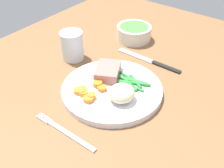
{
  "coord_description": "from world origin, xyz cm",
  "views": [
    {
      "loc": [
        -40.03,
        -33.14,
        45.42
      ],
      "look_at": [
        1.73,
        -1.34,
        4.6
      ],
      "focal_mm": 43.66,
      "sensor_mm": 36.0,
      "label": 1
    }
  ],
  "objects_px": {
    "meat_portion": "(108,71)",
    "fork": "(65,132)",
    "salad_bowl": "(134,32)",
    "dinner_plate": "(112,90)",
    "knife": "(150,61)",
    "water_glass": "(72,47)"
  },
  "relations": [
    {
      "from": "dinner_plate",
      "to": "knife",
      "type": "xyz_separation_m",
      "value": [
        0.18,
        -0.0,
        -0.01
      ]
    },
    {
      "from": "water_glass",
      "to": "salad_bowl",
      "type": "bearing_deg",
      "value": -21.22
    },
    {
      "from": "dinner_plate",
      "to": "water_glass",
      "type": "xyz_separation_m",
      "value": [
        0.06,
        0.19,
        0.03
      ]
    },
    {
      "from": "meat_portion",
      "to": "water_glass",
      "type": "distance_m",
      "value": 0.15
    },
    {
      "from": "dinner_plate",
      "to": "water_glass",
      "type": "height_order",
      "value": "water_glass"
    },
    {
      "from": "knife",
      "to": "water_glass",
      "type": "xyz_separation_m",
      "value": [
        -0.12,
        0.19,
        0.03
      ]
    },
    {
      "from": "meat_portion",
      "to": "fork",
      "type": "xyz_separation_m",
      "value": [
        -0.2,
        -0.04,
        -0.03
      ]
    },
    {
      "from": "salad_bowl",
      "to": "dinner_plate",
      "type": "bearing_deg",
      "value": -157.23
    },
    {
      "from": "knife",
      "to": "salad_bowl",
      "type": "height_order",
      "value": "salad_bowl"
    },
    {
      "from": "fork",
      "to": "knife",
      "type": "bearing_deg",
      "value": 3.01
    },
    {
      "from": "dinner_plate",
      "to": "water_glass",
      "type": "distance_m",
      "value": 0.2
    },
    {
      "from": "dinner_plate",
      "to": "fork",
      "type": "distance_m",
      "value": 0.17
    },
    {
      "from": "dinner_plate",
      "to": "fork",
      "type": "height_order",
      "value": "dinner_plate"
    },
    {
      "from": "water_glass",
      "to": "salad_bowl",
      "type": "xyz_separation_m",
      "value": [
        0.2,
        -0.08,
        -0.01
      ]
    },
    {
      "from": "dinner_plate",
      "to": "fork",
      "type": "xyz_separation_m",
      "value": [
        -0.17,
        -0.0,
        -0.01
      ]
    },
    {
      "from": "knife",
      "to": "fork",
      "type": "bearing_deg",
      "value": 177.92
    },
    {
      "from": "salad_bowl",
      "to": "water_glass",
      "type": "bearing_deg",
      "value": 158.78
    },
    {
      "from": "fork",
      "to": "salad_bowl",
      "type": "distance_m",
      "value": 0.44
    },
    {
      "from": "dinner_plate",
      "to": "knife",
      "type": "relative_size",
      "value": 1.22
    },
    {
      "from": "fork",
      "to": "salad_bowl",
      "type": "bearing_deg",
      "value": 17.76
    },
    {
      "from": "meat_portion",
      "to": "water_glass",
      "type": "xyz_separation_m",
      "value": [
        0.02,
        0.15,
        0.01
      ]
    },
    {
      "from": "fork",
      "to": "water_glass",
      "type": "bearing_deg",
      "value": 43.48
    }
  ]
}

